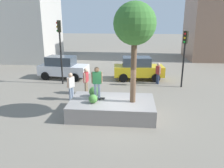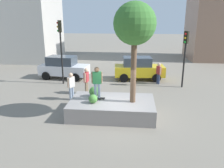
{
  "view_description": "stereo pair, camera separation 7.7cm",
  "coord_description": "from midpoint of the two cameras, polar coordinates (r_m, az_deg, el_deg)",
  "views": [
    {
      "loc": [
        0.57,
        -10.64,
        5.01
      ],
      "look_at": [
        -0.44,
        0.36,
        1.7
      ],
      "focal_mm": 36.22,
      "sensor_mm": 36.0,
      "label": 1
    },
    {
      "loc": [
        0.64,
        -10.63,
        5.01
      ],
      "look_at": [
        -0.44,
        0.36,
        1.7
      ],
      "focal_mm": 36.22,
      "sensor_mm": 36.0,
      "label": 2
    }
  ],
  "objects": [
    {
      "name": "traffic_light_median",
      "position": [
        17.38,
        -13.13,
        10.36
      ],
      "size": [
        0.36,
        0.32,
        4.76
      ],
      "color": "black",
      "rests_on": "ground"
    },
    {
      "name": "skateboarder",
      "position": [
        11.7,
        -4.02,
        0.92
      ],
      "size": [
        0.56,
        0.28,
        1.67
      ],
      "color": "#8C9EB7",
      "rests_on": "skateboard"
    },
    {
      "name": "hedge_clump",
      "position": [
        12.33,
        -4.7,
        -1.95
      ],
      "size": [
        0.56,
        0.56,
        0.56
      ],
      "primitive_type": "sphere",
      "color": "#4C8C3D",
      "rests_on": "planter_ledge"
    },
    {
      "name": "taxi_cab",
      "position": [
        18.68,
        6.47,
        3.99
      ],
      "size": [
        4.15,
        2.16,
        1.87
      ],
      "color": "gold",
      "rests_on": "ground"
    },
    {
      "name": "ground_plane",
      "position": [
        11.77,
        1.8,
        -8.54
      ],
      "size": [
        120.0,
        120.0,
        0.0
      ],
      "primitive_type": "plane",
      "color": "gray"
    },
    {
      "name": "bystander_watching",
      "position": [
        14.12,
        -10.49,
        -0.12
      ],
      "size": [
        0.4,
        0.52,
        1.74
      ],
      "color": "#8C9EB7",
      "rests_on": "ground"
    },
    {
      "name": "police_car",
      "position": [
        19.37,
        -12.4,
        4.15
      ],
      "size": [
        4.16,
        2.22,
        1.86
      ],
      "color": "white",
      "rests_on": "ground"
    },
    {
      "name": "planter_ledge",
      "position": [
        11.96,
        -0.19,
        -5.99
      ],
      "size": [
        4.39,
        2.7,
        0.8
      ],
      "primitive_type": "cube",
      "color": "gray",
      "rests_on": "ground"
    },
    {
      "name": "traffic_light_corner",
      "position": [
        16.91,
        17.71,
        8.34
      ],
      "size": [
        0.37,
        0.37,
        4.06
      ],
      "color": "black",
      "rests_on": "ground"
    },
    {
      "name": "pedestrian_crossing",
      "position": [
        17.65,
        11.43,
        3.02
      ],
      "size": [
        0.36,
        0.51,
        1.64
      ],
      "color": "navy",
      "rests_on": "ground"
    },
    {
      "name": "passerby_with_bag",
      "position": [
        15.08,
        -6.72,
        1.2
      ],
      "size": [
        0.28,
        0.59,
        1.77
      ],
      "color": "#847056",
      "rests_on": "ground"
    },
    {
      "name": "skateboard",
      "position": [
        12.0,
        -3.93,
        -3.6
      ],
      "size": [
        0.81,
        0.24,
        0.07
      ],
      "color": "black",
      "rests_on": "planter_ledge"
    },
    {
      "name": "boxwood_shrub",
      "position": [
        11.45,
        -4.99,
        -3.75
      ],
      "size": [
        0.45,
        0.45,
        0.45
      ],
      "primitive_type": "sphere",
      "color": "#4C8C3D",
      "rests_on": "planter_ledge"
    },
    {
      "name": "plaza_tree",
      "position": [
        10.92,
        5.55,
        14.61
      ],
      "size": [
        2.02,
        2.02,
        4.91
      ],
      "color": "brown",
      "rests_on": "planter_ledge"
    }
  ]
}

